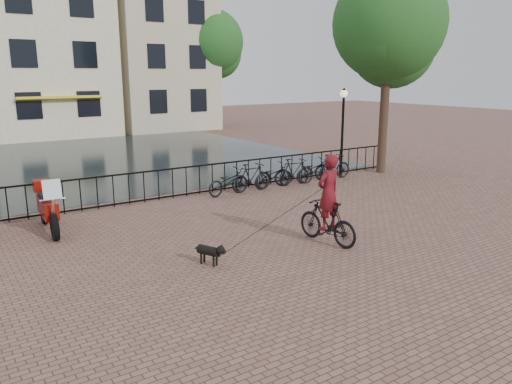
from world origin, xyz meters
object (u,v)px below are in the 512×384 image
lamp_post (343,117)px  cyclist (328,205)px  dog (209,254)px  motorcycle (47,202)px

lamp_post → cyclist: (-5.96, -5.87, -1.40)m
dog → motorcycle: size_ratio=0.35×
cyclist → motorcycle: 7.25m
lamp_post → motorcycle: size_ratio=1.52×
dog → lamp_post: bearing=7.0°
lamp_post → motorcycle: 11.59m
lamp_post → cyclist: size_ratio=1.34×
cyclist → dog: (-3.10, 0.35, -0.72)m
cyclist → dog: bearing=-13.4°
cyclist → motorcycle: cyclist is taller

